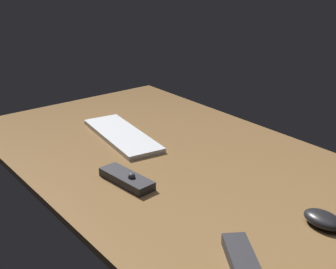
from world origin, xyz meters
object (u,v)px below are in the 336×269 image
Objects in this scene: computer_mouse at (323,219)px; media_remote at (127,179)px; tv_remote at (244,265)px; keyboard at (122,135)px.

media_remote is at bearing -150.95° from computer_mouse.
tv_remote is (45.19, -2.16, 0.06)cm from media_remote.
computer_mouse is 26.06cm from tv_remote.
tv_remote is (73.94, -19.11, 0.53)cm from keyboard.
keyboard is 76.37cm from tv_remote.
tv_remote is at bearing -8.30° from media_remote.
tv_remote is at bearing -88.97° from computer_mouse.
tv_remote is (-0.08, -26.06, -0.27)cm from computer_mouse.
keyboard is 33.38cm from media_remote.
keyboard is at bearing -162.16° from tv_remote.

